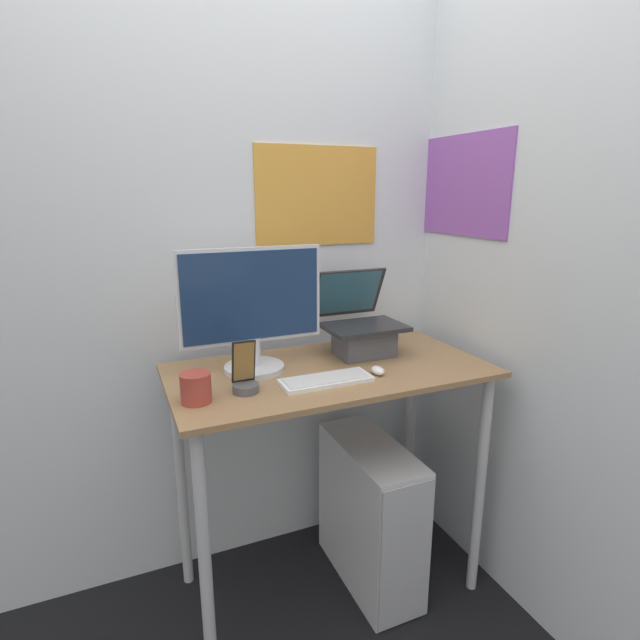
# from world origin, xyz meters

# --- Properties ---
(wall_back) EXTENTS (6.00, 0.06, 2.60)m
(wall_back) POSITION_xyz_m (0.00, 0.66, 1.30)
(wall_back) COLOR silver
(wall_back) RESTS_ON ground_plane
(wall_side_right) EXTENTS (0.06, 6.00, 2.60)m
(wall_side_right) POSITION_xyz_m (0.65, 0.00, 1.30)
(wall_side_right) COLOR silver
(wall_side_right) RESTS_ON ground_plane
(desk) EXTENTS (1.12, 0.58, 0.91)m
(desk) POSITION_xyz_m (0.00, 0.29, 0.77)
(desk) COLOR #936D47
(desk) RESTS_ON ground_plane
(laptop) EXTENTS (0.30, 0.30, 0.31)m
(laptop) POSITION_xyz_m (0.18, 0.39, 1.00)
(laptop) COLOR #4C4C51
(laptop) RESTS_ON desk
(monitor) EXTENTS (0.49, 0.21, 0.43)m
(monitor) POSITION_xyz_m (-0.25, 0.37, 1.12)
(monitor) COLOR silver
(monitor) RESTS_ON desk
(keyboard) EXTENTS (0.30, 0.12, 0.02)m
(keyboard) POSITION_xyz_m (-0.07, 0.17, 0.92)
(keyboard) COLOR white
(keyboard) RESTS_ON desk
(mouse) EXTENTS (0.04, 0.06, 0.03)m
(mouse) POSITION_xyz_m (0.12, 0.17, 0.93)
(mouse) COLOR white
(mouse) RESTS_ON desk
(cell_phone) EXTENTS (0.08, 0.08, 0.17)m
(cell_phone) POSITION_xyz_m (-0.33, 0.20, 0.96)
(cell_phone) COLOR #4C4C51
(cell_phone) RESTS_ON desk
(computer_tower) EXTENTS (0.22, 0.52, 0.59)m
(computer_tower) POSITION_xyz_m (0.16, 0.26, 0.29)
(computer_tower) COLOR silver
(computer_tower) RESTS_ON ground_plane
(mug) EXTENTS (0.09, 0.09, 0.09)m
(mug) POSITION_xyz_m (-0.49, 0.18, 0.96)
(mug) COLOR #9E382D
(mug) RESTS_ON desk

